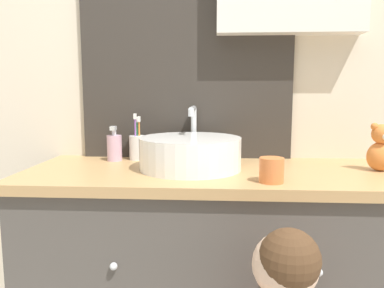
% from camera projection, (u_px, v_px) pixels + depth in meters
% --- Properties ---
extents(wall_back, '(3.20, 0.18, 2.50)m').
position_uv_depth(wall_back, '(219.00, 65.00, 1.58)').
color(wall_back, beige).
rests_on(wall_back, ground_plane).
extents(vanity_counter, '(1.37, 0.54, 0.90)m').
position_uv_depth(vanity_counter, '(215.00, 287.00, 1.40)').
color(vanity_counter, '#4C4742').
rests_on(vanity_counter, ground_plane).
extents(sink_basin, '(0.37, 0.42, 0.22)m').
position_uv_depth(sink_basin, '(191.00, 152.00, 1.36)').
color(sink_basin, white).
rests_on(sink_basin, vanity_counter).
extents(toothbrush_holder, '(0.07, 0.07, 0.19)m').
position_uv_depth(toothbrush_holder, '(138.00, 146.00, 1.54)').
color(toothbrush_holder, silver).
rests_on(toothbrush_holder, vanity_counter).
extents(soap_dispenser, '(0.06, 0.06, 0.14)m').
position_uv_depth(soap_dispenser, '(115.00, 147.00, 1.52)').
color(soap_dispenser, '#CCA3BC').
rests_on(soap_dispenser, vanity_counter).
extents(teddy_bear, '(0.09, 0.08, 0.17)m').
position_uv_depth(teddy_bear, '(381.00, 148.00, 1.31)').
color(teddy_bear, orange).
rests_on(teddy_bear, vanity_counter).
extents(drinking_cup, '(0.08, 0.08, 0.08)m').
position_uv_depth(drinking_cup, '(272.00, 170.00, 1.15)').
color(drinking_cup, orange).
rests_on(drinking_cup, vanity_counter).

